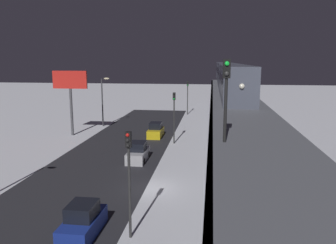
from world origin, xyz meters
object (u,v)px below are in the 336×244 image
sedan_blue (83,222)px  traffic_light_near (129,170)px  traffic_light_mid (174,110)px  sedan_yellow (156,131)px  subway_train (227,74)px  traffic_light_far (188,93)px  rail_signal (226,86)px  sedan_silver (138,153)px  commercial_billboard (70,86)px

sedan_blue → traffic_light_near: traffic_light_near is taller
traffic_light_near → traffic_light_mid: bearing=-90.0°
sedan_yellow → sedan_blue: bearing=-90.0°
subway_train → traffic_light_far: subway_train is taller
traffic_light_far → subway_train: bearing=128.1°
sedan_blue → rail_signal: bearing=-12.1°
subway_train → sedan_silver: (9.86, 21.94, -7.40)m
subway_train → commercial_billboard: size_ratio=6.23×
subway_train → traffic_light_far: (6.96, -8.86, -3.99)m
traffic_light_near → traffic_light_mid: 23.05m
sedan_silver → traffic_light_mid: (-2.90, -7.75, 3.41)m
subway_train → sedan_yellow: (9.86, 10.76, -7.39)m
sedan_blue → traffic_light_far: size_ratio=0.63×
traffic_light_near → traffic_light_mid: (0.00, -23.05, 0.00)m
traffic_light_near → traffic_light_far: bearing=-90.0°
sedan_blue → commercial_billboard: bearing=114.2°
sedan_blue → traffic_light_near: size_ratio=0.63×
subway_train → rail_signal: size_ratio=13.87×
sedan_yellow → traffic_light_near: (-2.90, 26.48, 3.40)m
subway_train → sedan_silver: size_ratio=13.28×
traffic_light_far → commercial_billboard: 25.01m
subway_train → commercial_billboard: bearing=27.7°
subway_train → sedan_silver: 25.17m
rail_signal → traffic_light_mid: (5.25, -24.82, -4.94)m
rail_signal → sedan_silver: 20.68m
subway_train → sedan_blue: bearing=75.2°
sedan_silver → sedan_blue: (0.00, 15.33, 0.01)m
rail_signal → traffic_light_far: bearing=-83.7°
sedan_silver → traffic_light_far: traffic_light_far is taller
traffic_light_near → commercial_billboard: commercial_billboard is taller
rail_signal → sedan_yellow: bearing=-73.9°
subway_train → traffic_light_mid: bearing=63.9°
sedan_silver → traffic_light_mid: traffic_light_mid is taller
subway_train → traffic_light_mid: subway_train is taller
commercial_billboard → sedan_yellow: bearing=-177.4°
traffic_light_near → rail_signal: bearing=161.4°
subway_train → traffic_light_far: 11.95m
traffic_light_far → commercial_billboard: bearing=54.1°
sedan_blue → traffic_light_near: bearing=0.5°
sedan_blue → commercial_billboard: 29.11m
sedan_yellow → traffic_light_mid: traffic_light_mid is taller
sedan_yellow → traffic_light_far: size_ratio=0.63×
sedan_blue → traffic_light_far: bearing=86.4°
traffic_light_far → commercial_billboard: (14.57, 20.16, 2.63)m
subway_train → commercial_billboard: subway_train is taller
rail_signal → traffic_light_mid: bearing=-78.1°
rail_signal → sedan_yellow: rail_signal is taller
subway_train → traffic_light_near: size_ratio=8.67×
subway_train → rail_signal: (1.71, 39.01, 0.95)m
traffic_light_far → sedan_blue: bearing=86.4°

